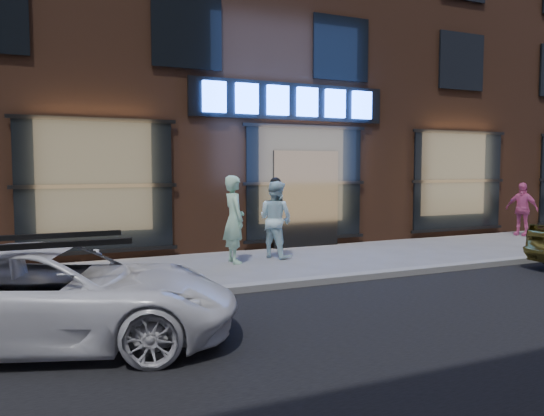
{
  "coord_description": "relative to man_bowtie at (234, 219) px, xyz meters",
  "views": [
    {
      "loc": [
        -6.24,
        -7.8,
        2.0
      ],
      "look_at": [
        -1.99,
        1.6,
        1.2
      ],
      "focal_mm": 35.0,
      "sensor_mm": 36.0,
      "label": 1
    }
  ],
  "objects": [
    {
      "name": "passerby",
      "position": [
        9.21,
        0.71,
        -0.14
      ],
      "size": [
        0.65,
        0.98,
        1.55
      ],
      "primitive_type": "imported",
      "rotation": [
        0.0,
        0.0,
        -1.24
      ],
      "color": "#E25D9D",
      "rests_on": "ground"
    },
    {
      "name": "white_suv",
      "position": [
        -3.63,
        -4.01,
        -0.34
      ],
      "size": [
        4.49,
        3.09,
        1.14
      ],
      "primitive_type": "imported",
      "rotation": [
        0.0,
        0.0,
        1.25
      ],
      "color": "white",
      "rests_on": "ground"
    },
    {
      "name": "storefront_building",
      "position": [
        2.44,
        5.47,
        4.23
      ],
      "size": [
        30.2,
        8.28,
        10.3
      ],
      "color": "#54301E",
      "rests_on": "ground"
    },
    {
      "name": "man_cap",
      "position": [
        1.06,
        0.24,
        -0.06
      ],
      "size": [
        0.95,
        1.03,
        1.7
      ],
      "primitive_type": "imported",
      "rotation": [
        0.0,
        0.0,
        2.05
      ],
      "color": "white",
      "rests_on": "ground"
    },
    {
      "name": "curb",
      "position": [
        2.44,
        -2.52,
        -0.85
      ],
      "size": [
        60.0,
        0.25,
        0.12
      ],
      "primitive_type": "cube",
      "color": "gray",
      "rests_on": "ground"
    },
    {
      "name": "man_bowtie",
      "position": [
        0.0,
        0.0,
        0.0
      ],
      "size": [
        0.45,
        0.67,
        1.83
      ],
      "primitive_type": "imported",
      "rotation": [
        0.0,
        0.0,
        1.55
      ],
      "color": "#BCF7CB",
      "rests_on": "ground"
    },
    {
      "name": "ground",
      "position": [
        2.44,
        -2.52,
        -0.91
      ],
      "size": [
        90.0,
        90.0,
        0.0
      ],
      "primitive_type": "plane",
      "color": "slate",
      "rests_on": "ground"
    }
  ]
}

